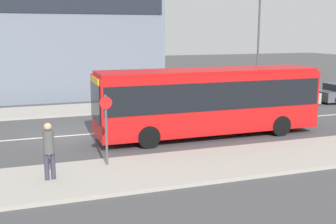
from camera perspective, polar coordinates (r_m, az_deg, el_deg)
ground_plane at (r=20.23m, az=-13.18°, el=-3.13°), size 120.00×120.00×0.00m
sidewalk_near at (r=14.26m, az=-10.42°, el=-8.71°), size 44.00×3.50×0.13m
sidewalk_far at (r=26.31m, az=-14.67°, el=0.17°), size 44.00×3.50×0.13m
lane_centerline at (r=20.23m, az=-13.18°, el=-3.12°), size 41.80×0.16×0.01m
city_bus at (r=19.40m, az=5.46°, el=1.91°), size 10.38×2.48×3.11m
parked_car_0 at (r=28.46m, az=15.43°, el=2.08°), size 4.49×1.73×1.33m
pedestrian_near_stop at (r=13.88m, az=-15.84°, el=-4.62°), size 0.35×0.34×1.86m
bus_stop_sign at (r=14.87m, az=-8.38°, el=-1.66°), size 0.44×0.12×2.51m
street_lamp at (r=28.66m, az=12.17°, el=9.83°), size 0.36×0.36×6.98m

